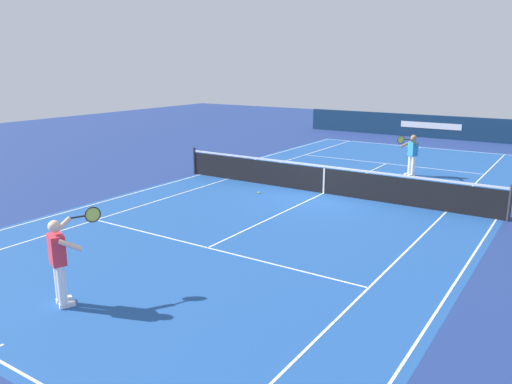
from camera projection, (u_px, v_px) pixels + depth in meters
ground_plane at (324, 193)px, 17.40m from camera, size 60.00×60.00×0.00m
court_slab at (324, 193)px, 17.40m from camera, size 24.20×11.40×0.00m
court_line_markings at (324, 193)px, 17.40m from camera, size 23.85×11.05×0.01m
tennis_net at (324, 179)px, 17.28m from camera, size 0.10×11.70×1.08m
stadium_barrier at (441, 127)px, 30.09m from camera, size 0.26×17.00×1.36m
tennis_player_near at (60, 258)px, 9.11m from camera, size 1.18×0.75×1.70m
tennis_player_far at (412, 153)px, 19.86m from camera, size 1.15×0.75×1.70m
tennis_ball at (259, 193)px, 17.34m from camera, size 0.07×0.07×0.07m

